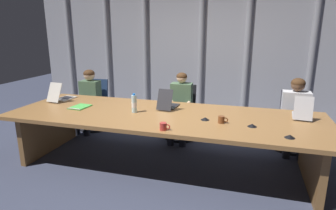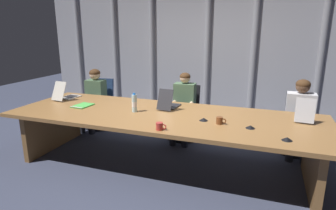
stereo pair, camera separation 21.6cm
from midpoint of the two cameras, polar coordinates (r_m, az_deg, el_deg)
The scene contains 19 objects.
ground_plane at distance 4.10m, azimuth 0.63°, elevation -11.88°, with size 14.46×14.46×0.00m, color #383D51.
conference_table at distance 3.86m, azimuth 0.65°, elevation -3.82°, with size 4.23×1.41×0.74m.
curtain_backdrop at distance 5.99m, azimuth 8.30°, elevation 11.31°, with size 7.23×0.17×2.97m.
laptop_left_end at distance 4.91m, azimuth -18.54°, elevation 1.87°, with size 0.26×0.48×0.30m.
laptop_left_mid at distance 4.10m, azimuth 1.73°, elevation 0.17°, with size 0.24×0.45×0.30m.
laptop_center at distance 3.99m, azimuth 27.09°, elevation -1.93°, with size 0.26×0.42×0.31m.
office_chair_left_end at distance 5.68m, azimuth -12.42°, elevation -0.84°, with size 0.60×0.60×0.92m.
office_chair_left_mid at distance 5.01m, azimuth 4.63°, elevation -2.70°, with size 0.60×0.60×0.91m.
office_chair_center at distance 4.90m, azimuth 25.81°, elevation -4.62°, with size 0.60×0.60×0.90m.
person_left_end at distance 5.49m, azimuth -13.63°, elevation 1.85°, with size 0.37×0.55×1.14m.
person_left_mid at distance 4.77m, azimuth 4.41°, elevation 0.24°, with size 0.38×0.56×1.15m.
person_center at distance 4.67m, azimuth 26.25°, elevation -1.48°, with size 0.42×0.55×1.14m.
water_bottle_primary at distance 3.91m, azimuth -5.20°, elevation 0.33°, with size 0.07×0.07×0.26m.
coffee_mug_near at distance 3.49m, azimuth 12.13°, elevation -3.08°, with size 0.12×0.08×0.09m.
coffee_mug_far at distance 3.22m, azimuth 0.28°, elevation -4.32°, with size 0.12×0.08×0.09m.
conference_mic_left_side at distance 3.44m, azimuth 17.97°, elevation -4.21°, with size 0.11×0.11×0.04m, color black.
conference_mic_middle at distance 3.22m, azimuth 24.63°, elevation -6.22°, with size 0.11×0.11×0.04m, color black.
conference_mic_right_side at distance 3.59m, azimuth 8.89°, elevation -2.86°, with size 0.11×0.11×0.04m, color black.
spiral_notepad at distance 4.37m, azimuth -15.47°, elevation -0.13°, with size 0.24×0.32×0.03m.
Camera 2 is at (1.28, -3.43, 1.85)m, focal length 30.33 mm.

